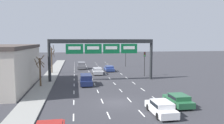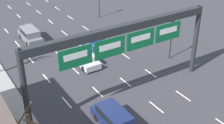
% 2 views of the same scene
% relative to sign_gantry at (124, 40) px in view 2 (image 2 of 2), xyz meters
% --- Properties ---
extents(lane_dashes, '(10.02, 67.00, 0.01)m').
position_rel_sign_gantry_xyz_m(lane_dashes, '(-0.00, -0.54, -5.90)').
color(lane_dashes, white).
rests_on(lane_dashes, ground_plane).
extents(sign_gantry, '(18.60, 0.70, 7.35)m').
position_rel_sign_gantry_xyz_m(sign_gantry, '(0.00, 0.00, 0.00)').
color(sign_gantry, '#232628').
rests_on(sign_gantry, ground_plane).
extents(car_blue, '(1.96, 4.30, 1.26)m').
position_rel_sign_gantry_xyz_m(car_blue, '(3.05, 11.58, -5.22)').
color(car_blue, navy).
rests_on(car_blue, ground_plane).
extents(car_silver, '(1.90, 4.39, 1.40)m').
position_rel_sign_gantry_xyz_m(car_silver, '(-0.12, 7.40, -5.15)').
color(car_silver, '#B7B7BC').
rests_on(car_silver, ground_plane).
extents(suv_navy, '(1.91, 4.80, 1.70)m').
position_rel_sign_gantry_xyz_m(suv_navy, '(-3.05, -3.26, -4.96)').
color(suv_navy, '#19234C').
rests_on(suv_navy, ground_plane).
extents(suv_grey, '(1.92, 4.63, 1.73)m').
position_rel_sign_gantry_xyz_m(suv_grey, '(-3.17, 16.87, -4.94)').
color(suv_grey, slate).
rests_on(suv_grey, ground_plane).
extents(traffic_light_near_gantry, '(0.30, 0.35, 4.85)m').
position_rel_sign_gantry_xyz_m(traffic_light_near_gantry, '(8.94, 3.49, -2.45)').
color(traffic_light_near_gantry, black).
rests_on(traffic_light_near_gantry, ground_plane).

